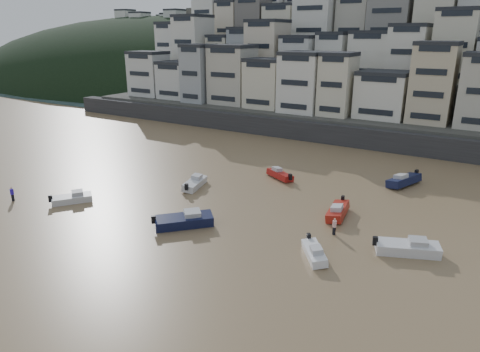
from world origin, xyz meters
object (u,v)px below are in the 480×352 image
Objects in this scene: boat_b at (314,251)px; boat_f at (195,182)px; person_pink at (334,226)px; boat_d at (408,246)px; boat_e at (338,210)px; boat_c at (184,219)px; boat_h at (280,174)px; boat_j at (72,197)px; person_blue at (12,194)px; boat_i at (404,179)px.

boat_b is 22.01m from boat_f.
boat_f is 3.09× the size of person_pink.
boat_f is 27.30m from boat_d.
boat_d reaches higher than boat_e.
boat_d reaches higher than boat_b.
boat_h is (1.41, 19.06, -0.20)m from boat_c.
boat_c is at bearing -48.18° from boat_j.
person_blue is 1.00× the size of person_pink.
boat_j is at bearing 139.53° from boat_c.
person_pink is at bearing 162.43° from boat_h.
boat_i reaches higher than boat_j.
boat_h is 33.50m from person_blue.
boat_d is (19.31, -12.98, 0.15)m from boat_h.
boat_f is 3.09× the size of person_blue.
boat_j is (-15.34, -1.76, -0.22)m from boat_c.
boat_e is (-1.31, 9.84, 0.12)m from boat_b.
boat_d is at bearing -30.66° from boat_c.
boat_c is 1.06× the size of boat_i.
boat_j is (-16.75, -20.82, -0.01)m from boat_h.
person_blue is at bearing 172.43° from boat_d.
boat_b is 2.69× the size of person_pink.
boat_d is 43.98m from person_blue.
boat_d is at bearing 51.34° from boat_e.
boat_j is 0.80× the size of boat_d.
person_blue is (-35.64, -6.16, 0.23)m from boat_b.
boat_d is at bearing -112.75° from boat_f.
boat_d is at bearing 89.42° from boat_b.
boat_e is at bearing 105.10° from person_pink.
boat_b is at bearing -49.16° from boat_j.
boat_f is at bearing -2.27° from boat_j.
person_pink is (13.74, 6.38, -0.01)m from boat_c.
person_blue is (-42.54, -11.15, 0.05)m from boat_d.
boat_f reaches higher than boat_b.
boat_d is (4.25, -19.01, -0.01)m from boat_i.
boat_j is at bearing -29.43° from boat_i.
person_blue is at bearing 146.08° from boat_c.
person_blue is at bearing -31.36° from boat_i.
person_pink is at bearing 144.41° from boat_b.
boat_f is 18.83m from boat_e.
boat_h is (-12.41, 17.97, 0.04)m from boat_b.
person_blue reaches higher than boat_i.
boat_d is at bearing 33.01° from boat_i.
person_blue is (-34.33, -15.99, 0.11)m from boat_e.
boat_i is (22.76, 15.08, 0.10)m from boat_f.
boat_d is (6.90, 4.99, 0.19)m from boat_b.
boat_h is at bearing 123.83° from boat_d.
boat_h is at bearing -54.88° from boat_f.
boat_i is at bearing -70.94° from boat_f.
boat_h is 0.81× the size of boat_i.
boat_j is at bearing 170.00° from boat_d.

